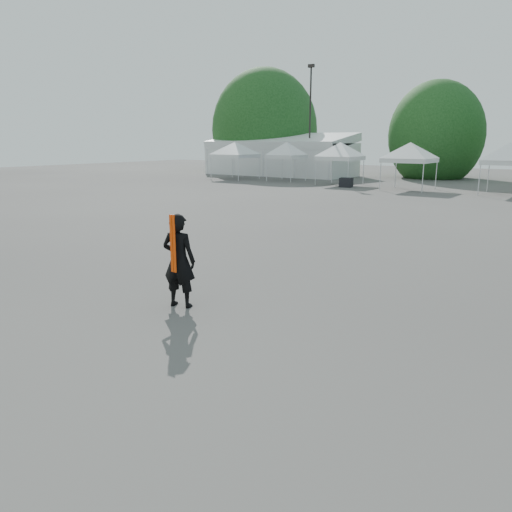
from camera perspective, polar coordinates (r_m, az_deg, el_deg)
The scene contains 12 objects.
ground at distance 11.03m, azimuth -0.90°, elevation -5.14°, with size 120.00×120.00×0.00m, color #474442.
marquee at distance 51.82m, azimuth 2.74°, elevation 11.41°, with size 15.00×6.25×4.23m.
light_pole_west at distance 48.91m, azimuth 6.20°, elevation 15.71°, with size 0.60×0.25×10.30m.
tree_far_w at distance 56.53m, azimuth 0.97°, elevation 14.16°, with size 4.80×4.80×7.30m.
tree_mid_w at distance 50.47m, azimuth 19.85°, elevation 12.86°, with size 4.16×4.16×6.33m.
tent_a at distance 46.31m, azimuth -2.41°, elevation 12.57°, with size 4.74×4.74×3.88m.
tent_b at distance 44.20m, azimuth 3.52°, elevation 12.53°, with size 3.78×3.78×3.88m.
tent_c at distance 40.79m, azimuth 9.65°, elevation 12.33°, with size 4.26×4.26×3.88m.
tent_d at distance 37.61m, azimuth 17.24°, elevation 11.90°, with size 4.54×4.54×3.88m.
tent_e at distance 36.23m, azimuth 26.99°, elevation 11.06°, with size 4.05×4.05×3.88m.
man at distance 10.54m, azimuth -8.80°, elevation -0.52°, with size 0.83×0.66×1.99m.
crate_west at distance 38.65m, azimuth 10.26°, elevation 8.27°, with size 0.91×0.71×0.71m, color black.
Camera 1 is at (6.26, -8.41, 3.45)m, focal length 35.00 mm.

